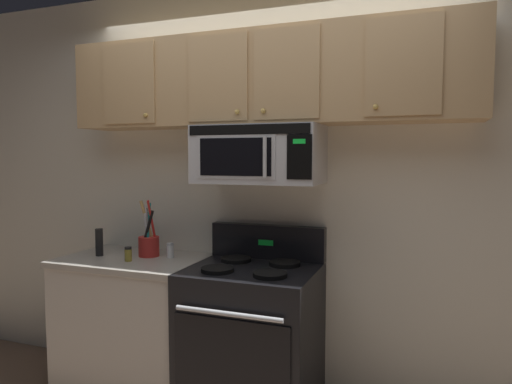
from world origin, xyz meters
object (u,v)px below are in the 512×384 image
Objects in this scene: over_range_microwave at (259,154)px; salt_shaker at (170,250)px; stove_range at (252,339)px; pepper_mill at (99,242)px; utensil_crock_red at (149,242)px; spice_jar at (128,254)px.

over_range_microwave is 0.87m from salt_shaker.
stove_range is 6.13× the size of pepper_mill.
stove_range is 1.20m from pepper_mill.
utensil_crock_red is (-0.77, -0.04, -0.58)m from over_range_microwave.
pepper_mill is at bearing 166.57° from spice_jar.
over_range_microwave is at bearing 7.83° from pepper_mill.
over_range_microwave is at bearing 90.14° from stove_range.
utensil_crock_red reaches higher than spice_jar.
utensil_crock_red is 2.07× the size of pepper_mill.
spice_jar is (-0.20, -0.18, -0.00)m from salt_shaker.
utensil_crock_red is 0.17m from salt_shaker.
salt_shaker is at bearing 13.51° from pepper_mill.
stove_range is 0.94m from spice_jar.
over_range_microwave is 1.24m from pepper_mill.
spice_jar is at bearing -102.42° from utensil_crock_red.
utensil_crock_red is 4.10× the size of spice_jar.
stove_range is 11.60× the size of salt_shaker.
pepper_mill is (-0.31, -0.11, -0.00)m from utensil_crock_red.
over_range_microwave reaches higher than salt_shaker.
over_range_microwave is 4.16× the size of pepper_mill.
salt_shaker is at bearing 42.35° from spice_jar.
stove_range is 1.47× the size of over_range_microwave.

